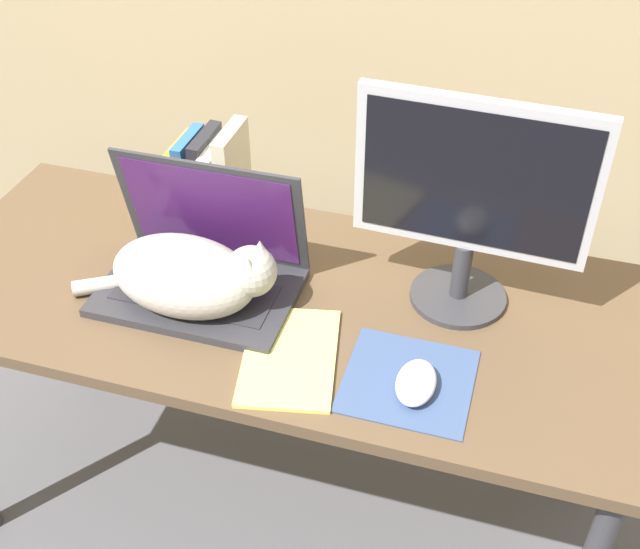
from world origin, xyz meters
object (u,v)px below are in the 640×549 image
cat (190,275)px  book_row (209,180)px  notepad (290,357)px  computer_mouse (416,383)px  laptop (202,267)px  external_monitor (472,197)px

cat → book_row: (-0.08, 0.28, 0.03)m
cat → notepad: 0.26m
computer_mouse → cat: bearing=167.8°
computer_mouse → notepad: (-0.24, 0.01, -0.02)m
laptop → computer_mouse: bearing=-18.7°
laptop → notepad: size_ratio=1.35×
laptop → external_monitor: (0.50, 0.11, 0.19)m
laptop → cat: bearing=-87.8°
cat → computer_mouse: (0.47, -0.10, -0.05)m
book_row → notepad: size_ratio=0.82×
computer_mouse → book_row: book_row is taller
computer_mouse → book_row: bearing=144.7°
cat → computer_mouse: bearing=-12.2°
cat → book_row: size_ratio=1.78×
notepad → cat: bearing=158.9°
laptop → computer_mouse: 0.50m
external_monitor → notepad: (-0.27, -0.26, -0.24)m
external_monitor → book_row: (-0.58, 0.12, -0.14)m
laptop → book_row: bearing=108.5°
computer_mouse → notepad: bearing=176.9°
laptop → computer_mouse: (0.47, -0.16, -0.03)m
laptop → cat: (0.00, -0.06, 0.02)m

